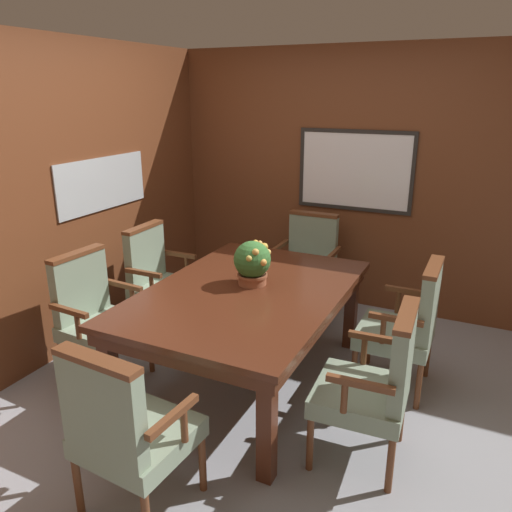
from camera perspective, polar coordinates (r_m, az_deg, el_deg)
ground_plane at (r=3.73m, az=-0.93°, el=-14.99°), size 14.00×14.00×0.00m
wall_back at (r=4.93m, az=8.90°, el=8.57°), size 7.20×0.08×2.45m
wall_left at (r=4.19m, az=-21.37°, el=5.77°), size 0.08×7.20×2.45m
dining_table at (r=3.52m, az=-1.06°, el=-5.14°), size 1.29×1.88×0.73m
chair_head_far at (r=4.74m, az=5.94°, el=-0.63°), size 0.56×0.50×0.96m
chair_right_near at (r=2.94m, az=13.49°, el=-13.79°), size 0.53×0.58×0.96m
chair_left_near at (r=3.83m, az=-17.86°, el=-6.22°), size 0.53×0.58×0.96m
chair_right_far at (r=3.66m, az=16.91°, el=-7.31°), size 0.51×0.56×0.96m
chair_left_far at (r=4.41m, az=-11.02°, el=-2.36°), size 0.51×0.57×0.96m
chair_head_near at (r=2.61m, az=-14.66°, el=-18.41°), size 0.59×0.54×0.96m
potted_plant at (r=3.53m, az=-0.39°, el=-0.74°), size 0.27×0.27×0.32m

